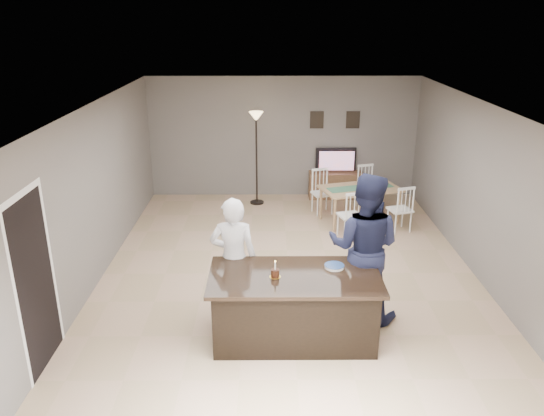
{
  "coord_description": "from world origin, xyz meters",
  "views": [
    {
      "loc": [
        -0.32,
        -7.7,
        3.96
      ],
      "look_at": [
        -0.27,
        -0.3,
        1.24
      ],
      "focal_mm": 35.0,
      "sensor_mm": 36.0,
      "label": 1
    }
  ],
  "objects_px": {
    "man": "(364,247)",
    "tv_console": "(336,185)",
    "birthday_cake": "(275,273)",
    "plate_stack": "(334,266)",
    "woman": "(234,259)",
    "kitchen_island": "(294,306)",
    "television": "(336,160)",
    "dining_table": "(360,194)",
    "floor_lamp": "(256,133)"
  },
  "relations": [
    {
      "from": "birthday_cake",
      "to": "floor_lamp",
      "type": "height_order",
      "value": "floor_lamp"
    },
    {
      "from": "kitchen_island",
      "to": "man",
      "type": "bearing_deg",
      "value": 30.07
    },
    {
      "from": "kitchen_island",
      "to": "floor_lamp",
      "type": "distance_m",
      "value": 5.36
    },
    {
      "from": "man",
      "to": "tv_console",
      "type": "bearing_deg",
      "value": -72.45
    },
    {
      "from": "woman",
      "to": "birthday_cake",
      "type": "xyz_separation_m",
      "value": [
        0.55,
        -0.6,
        0.09
      ]
    },
    {
      "from": "plate_stack",
      "to": "floor_lamp",
      "type": "relative_size",
      "value": 0.13
    },
    {
      "from": "kitchen_island",
      "to": "television",
      "type": "height_order",
      "value": "television"
    },
    {
      "from": "dining_table",
      "to": "tv_console",
      "type": "bearing_deg",
      "value": 84.54
    },
    {
      "from": "man",
      "to": "dining_table",
      "type": "xyz_separation_m",
      "value": [
        0.55,
        3.54,
        -0.43
      ]
    },
    {
      "from": "kitchen_island",
      "to": "woman",
      "type": "xyz_separation_m",
      "value": [
        -0.8,
        0.55,
        0.41
      ]
    },
    {
      "from": "tv_console",
      "to": "television",
      "type": "relative_size",
      "value": 1.31
    },
    {
      "from": "man",
      "to": "woman",
      "type": "bearing_deg",
      "value": 20.4
    },
    {
      "from": "man",
      "to": "birthday_cake",
      "type": "bearing_deg",
      "value": 46.94
    },
    {
      "from": "plate_stack",
      "to": "dining_table",
      "type": "relative_size",
      "value": 0.12
    },
    {
      "from": "woman",
      "to": "birthday_cake",
      "type": "distance_m",
      "value": 0.82
    },
    {
      "from": "television",
      "to": "plate_stack",
      "type": "distance_m",
      "value": 5.48
    },
    {
      "from": "tv_console",
      "to": "woman",
      "type": "relative_size",
      "value": 0.69
    },
    {
      "from": "plate_stack",
      "to": "birthday_cake",
      "type": "bearing_deg",
      "value": -162.12
    },
    {
      "from": "birthday_cake",
      "to": "floor_lamp",
      "type": "relative_size",
      "value": 0.11
    },
    {
      "from": "kitchen_island",
      "to": "plate_stack",
      "type": "xyz_separation_m",
      "value": [
        0.52,
        0.2,
        0.47
      ]
    },
    {
      "from": "man",
      "to": "floor_lamp",
      "type": "bearing_deg",
      "value": -51.39
    },
    {
      "from": "tv_console",
      "to": "man",
      "type": "bearing_deg",
      "value": -92.85
    },
    {
      "from": "birthday_cake",
      "to": "tv_console",
      "type": "bearing_deg",
      "value": 75.56
    },
    {
      "from": "man",
      "to": "dining_table",
      "type": "bearing_deg",
      "value": -78.41
    },
    {
      "from": "woman",
      "to": "dining_table",
      "type": "bearing_deg",
      "value": -121.4
    },
    {
      "from": "floor_lamp",
      "to": "man",
      "type": "bearing_deg",
      "value": -71.79
    },
    {
      "from": "tv_console",
      "to": "dining_table",
      "type": "bearing_deg",
      "value": -78.65
    },
    {
      "from": "kitchen_island",
      "to": "tv_console",
      "type": "distance_m",
      "value": 5.7
    },
    {
      "from": "tv_console",
      "to": "man",
      "type": "distance_m",
      "value": 5.08
    },
    {
      "from": "television",
      "to": "dining_table",
      "type": "xyz_separation_m",
      "value": [
        0.3,
        -1.55,
        -0.27
      ]
    },
    {
      "from": "tv_console",
      "to": "birthday_cake",
      "type": "xyz_separation_m",
      "value": [
        -1.45,
        -5.62,
        0.65
      ]
    },
    {
      "from": "plate_stack",
      "to": "woman",
      "type": "bearing_deg",
      "value": 165.03
    },
    {
      "from": "television",
      "to": "tv_console",
      "type": "bearing_deg",
      "value": 90.0
    },
    {
      "from": "television",
      "to": "floor_lamp",
      "type": "distance_m",
      "value": 1.97
    },
    {
      "from": "tv_console",
      "to": "plate_stack",
      "type": "distance_m",
      "value": 5.45
    },
    {
      "from": "birthday_cake",
      "to": "plate_stack",
      "type": "height_order",
      "value": "birthday_cake"
    },
    {
      "from": "tv_console",
      "to": "woman",
      "type": "bearing_deg",
      "value": -111.69
    },
    {
      "from": "kitchen_island",
      "to": "birthday_cake",
      "type": "height_order",
      "value": "birthday_cake"
    },
    {
      "from": "birthday_cake",
      "to": "dining_table",
      "type": "bearing_deg",
      "value": 67.12
    },
    {
      "from": "woman",
      "to": "birthday_cake",
      "type": "relative_size",
      "value": 7.73
    },
    {
      "from": "woman",
      "to": "dining_table",
      "type": "distance_m",
      "value": 4.22
    },
    {
      "from": "man",
      "to": "birthday_cake",
      "type": "distance_m",
      "value": 1.34
    },
    {
      "from": "plate_stack",
      "to": "dining_table",
      "type": "distance_m",
      "value": 4.02
    },
    {
      "from": "woman",
      "to": "kitchen_island",
      "type": "bearing_deg",
      "value": 146.99
    },
    {
      "from": "plate_stack",
      "to": "floor_lamp",
      "type": "bearing_deg",
      "value": 102.38
    },
    {
      "from": "television",
      "to": "plate_stack",
      "type": "height_order",
      "value": "television"
    },
    {
      "from": "dining_table",
      "to": "kitchen_island",
      "type": "bearing_deg",
      "value": -126.95
    },
    {
      "from": "television",
      "to": "birthday_cake",
      "type": "relative_size",
      "value": 4.08
    },
    {
      "from": "kitchen_island",
      "to": "television",
      "type": "distance_m",
      "value": 5.78
    },
    {
      "from": "kitchen_island",
      "to": "television",
      "type": "xyz_separation_m",
      "value": [
        1.2,
        5.64,
        0.41
      ]
    }
  ]
}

